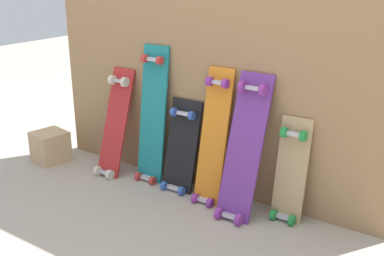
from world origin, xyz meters
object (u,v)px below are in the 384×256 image
Objects in this scene: skateboard_teal at (152,120)px; skateboard_black at (181,151)px; wooden_crate at (50,146)px; skateboard_orange at (213,142)px; skateboard_purple at (243,153)px; skateboard_natural at (290,175)px; skateboard_red at (114,127)px.

skateboard_teal reaches higher than skateboard_black.
skateboard_orange is at bearing 7.21° from wooden_crate.
skateboard_orange reaches higher than skateboard_purple.
skateboard_teal is 1.09× the size of skateboard_orange.
wooden_crate is at bearing -173.47° from skateboard_natural.
skateboard_teal is at bearing 176.56° from skateboard_orange.
skateboard_purple is at bearing -11.72° from skateboard_orange.
skateboard_orange is at bearing 168.28° from skateboard_purple.
skateboard_natural reaches higher than skateboard_black.
skateboard_red is 0.59m from wooden_crate.
skateboard_teal is 1.49× the size of skateboard_black.
skateboard_natural reaches higher than wooden_crate.
skateboard_orange is 1.01× the size of skateboard_purple.
skateboard_orange is 0.50m from skateboard_natural.
skateboard_purple is at bearing -7.44° from skateboard_black.
skateboard_red reaches higher than wooden_crate.
skateboard_orange is 3.96× the size of wooden_crate.
skateboard_purple reaches higher than skateboard_red.
skateboard_teal is 0.49m from skateboard_orange.
skateboard_black is (0.24, -0.01, -0.16)m from skateboard_teal.
skateboard_black is at bearing 9.63° from wooden_crate.
skateboard_purple is (1.01, -0.02, 0.05)m from skateboard_red.
skateboard_natural is (0.98, 0.01, -0.15)m from skateboard_teal.
skateboard_natural is at bearing 19.18° from skateboard_purple.
skateboard_purple is 3.93× the size of wooden_crate.
skateboard_orange is at bearing -3.32° from skateboard_black.
wooden_crate is at bearing -172.79° from skateboard_orange.
skateboard_natural is (1.26, 0.07, -0.06)m from skateboard_red.
wooden_crate is at bearing -170.37° from skateboard_black.
skateboard_red is 0.78m from skateboard_orange.
wooden_crate is (-0.53, -0.13, -0.21)m from skateboard_red.
skateboard_natural is at bearing 2.02° from skateboard_black.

